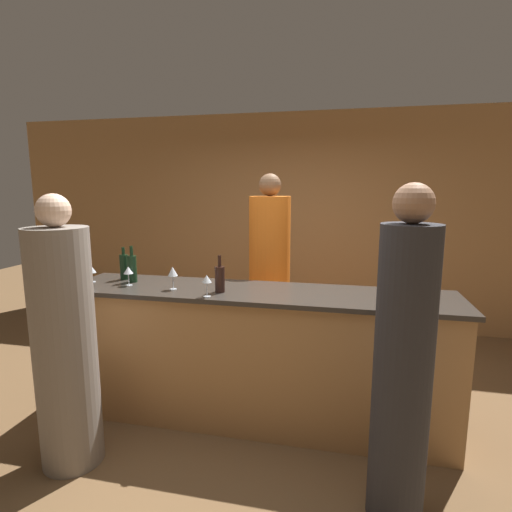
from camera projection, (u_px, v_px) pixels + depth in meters
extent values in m
plane|color=brown|center=(255.00, 418.00, 3.23)|extent=(14.00, 14.00, 0.00)
cube|color=#A37547|center=(294.00, 221.00, 5.30)|extent=(8.00, 0.06, 2.80)
cube|color=#B27F4C|center=(255.00, 358.00, 3.14)|extent=(2.96, 0.59, 1.03)
cube|color=#332D28|center=(255.00, 293.00, 3.05)|extent=(3.02, 0.65, 0.04)
cylinder|color=orange|center=(269.00, 288.00, 3.87)|extent=(0.39, 0.39, 1.76)
sphere|color=brown|center=(270.00, 185.00, 3.70)|extent=(0.21, 0.21, 0.21)
cylinder|color=gray|center=(65.00, 349.00, 2.60)|extent=(0.39, 0.39, 1.60)
sphere|color=beige|center=(53.00, 210.00, 2.45)|extent=(0.21, 0.21, 0.21)
cylinder|color=#2D2D33|center=(402.00, 378.00, 2.15)|extent=(0.31, 0.31, 1.66)
sphere|color=#A37556|center=(414.00, 203.00, 1.99)|extent=(0.21, 0.21, 0.21)
cylinder|color=black|center=(132.00, 269.00, 3.31)|extent=(0.07, 0.07, 0.22)
cylinder|color=black|center=(131.00, 251.00, 3.28)|extent=(0.03, 0.03, 0.08)
cylinder|color=black|center=(220.00, 279.00, 2.99)|extent=(0.07, 0.07, 0.20)
cylinder|color=black|center=(220.00, 261.00, 2.97)|extent=(0.03, 0.03, 0.09)
cylinder|color=black|center=(124.00, 267.00, 3.41)|extent=(0.07, 0.07, 0.21)
cylinder|color=black|center=(123.00, 251.00, 3.38)|extent=(0.03, 0.03, 0.07)
cylinder|color=silver|center=(129.00, 285.00, 3.20)|extent=(0.05, 0.05, 0.00)
cylinder|color=silver|center=(129.00, 279.00, 3.19)|extent=(0.01, 0.01, 0.09)
cone|color=silver|center=(128.00, 270.00, 3.18)|extent=(0.08, 0.08, 0.06)
cylinder|color=silver|center=(408.00, 305.00, 2.66)|extent=(0.05, 0.05, 0.00)
cylinder|color=silver|center=(409.00, 298.00, 2.65)|extent=(0.01, 0.01, 0.09)
cone|color=silver|center=(410.00, 288.00, 2.64)|extent=(0.08, 0.08, 0.06)
cylinder|color=silver|center=(93.00, 282.00, 3.32)|extent=(0.05, 0.05, 0.00)
cylinder|color=silver|center=(92.00, 277.00, 3.31)|extent=(0.01, 0.01, 0.08)
cone|color=silver|center=(92.00, 269.00, 3.30)|extent=(0.07, 0.07, 0.06)
cylinder|color=silver|center=(207.00, 296.00, 2.87)|extent=(0.05, 0.05, 0.00)
cylinder|color=silver|center=(207.00, 289.00, 2.86)|extent=(0.01, 0.01, 0.10)
cone|color=silver|center=(207.00, 279.00, 2.85)|extent=(0.07, 0.07, 0.06)
cylinder|color=silver|center=(173.00, 289.00, 3.08)|extent=(0.05, 0.05, 0.00)
cylinder|color=silver|center=(173.00, 282.00, 3.07)|extent=(0.01, 0.01, 0.10)
cone|color=silver|center=(173.00, 271.00, 3.05)|extent=(0.08, 0.08, 0.07)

